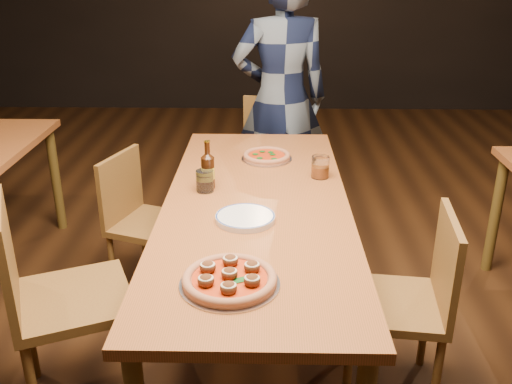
{
  "coord_description": "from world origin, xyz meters",
  "views": [
    {
      "loc": [
        0.05,
        -2.25,
        1.75
      ],
      "look_at": [
        0.0,
        -0.05,
        0.82
      ],
      "focal_mm": 40.0,
      "sensor_mm": 36.0,
      "label": 1
    }
  ],
  "objects_px": {
    "diner": "(281,100)",
    "plate_stack": "(245,218)",
    "pizza_margherita": "(267,156)",
    "water_glass": "(205,181)",
    "chair_main_sw": "(152,223)",
    "table_main": "(256,217)",
    "chair_end": "(270,167)",
    "chair_main_nw": "(72,298)",
    "beer_bottle": "(208,172)",
    "chair_main_e": "(393,303)",
    "pizza_meatball": "(230,279)",
    "amber_glass": "(320,167)"
  },
  "relations": [
    {
      "from": "chair_main_sw",
      "to": "chair_end",
      "type": "height_order",
      "value": "chair_end"
    },
    {
      "from": "plate_stack",
      "to": "water_glass",
      "type": "relative_size",
      "value": 2.45
    },
    {
      "from": "chair_main_sw",
      "to": "diner",
      "type": "relative_size",
      "value": 0.47
    },
    {
      "from": "pizza_margherita",
      "to": "water_glass",
      "type": "xyz_separation_m",
      "value": [
        -0.28,
        -0.44,
        0.03
      ]
    },
    {
      "from": "pizza_meatball",
      "to": "chair_main_nw",
      "type": "bearing_deg",
      "value": 153.9
    },
    {
      "from": "chair_main_nw",
      "to": "beer_bottle",
      "type": "relative_size",
      "value": 4.37
    },
    {
      "from": "pizza_margherita",
      "to": "amber_glass",
      "type": "relative_size",
      "value": 2.49
    },
    {
      "from": "chair_main_e",
      "to": "pizza_meatball",
      "type": "bearing_deg",
      "value": -52.11
    },
    {
      "from": "beer_bottle",
      "to": "water_glass",
      "type": "relative_size",
      "value": 2.23
    },
    {
      "from": "chair_main_nw",
      "to": "water_glass",
      "type": "height_order",
      "value": "chair_main_nw"
    },
    {
      "from": "amber_glass",
      "to": "diner",
      "type": "xyz_separation_m",
      "value": [
        -0.17,
        1.07,
        0.06
      ]
    },
    {
      "from": "plate_stack",
      "to": "pizza_margherita",
      "type": "bearing_deg",
      "value": 83.55
    },
    {
      "from": "chair_main_e",
      "to": "chair_end",
      "type": "distance_m",
      "value": 1.6
    },
    {
      "from": "chair_main_e",
      "to": "chair_end",
      "type": "height_order",
      "value": "chair_end"
    },
    {
      "from": "table_main",
      "to": "chair_main_nw",
      "type": "height_order",
      "value": "chair_main_nw"
    },
    {
      "from": "chair_main_nw",
      "to": "table_main",
      "type": "bearing_deg",
      "value": -88.26
    },
    {
      "from": "pizza_meatball",
      "to": "table_main",
      "type": "bearing_deg",
      "value": 83.74
    },
    {
      "from": "pizza_meatball",
      "to": "plate_stack",
      "type": "xyz_separation_m",
      "value": [
        0.03,
        0.48,
        -0.01
      ]
    },
    {
      "from": "water_glass",
      "to": "diner",
      "type": "height_order",
      "value": "diner"
    },
    {
      "from": "pizza_margherita",
      "to": "pizza_meatball",
      "type": "bearing_deg",
      "value": -95.41
    },
    {
      "from": "chair_main_e",
      "to": "water_glass",
      "type": "xyz_separation_m",
      "value": [
        -0.8,
        0.4,
        0.37
      ]
    },
    {
      "from": "pizza_margherita",
      "to": "amber_glass",
      "type": "distance_m",
      "value": 0.36
    },
    {
      "from": "plate_stack",
      "to": "pizza_meatball",
      "type": "bearing_deg",
      "value": -93.81
    },
    {
      "from": "pizza_margherita",
      "to": "water_glass",
      "type": "bearing_deg",
      "value": -122.49
    },
    {
      "from": "pizza_meatball",
      "to": "beer_bottle",
      "type": "height_order",
      "value": "beer_bottle"
    },
    {
      "from": "amber_glass",
      "to": "diner",
      "type": "relative_size",
      "value": 0.06
    },
    {
      "from": "chair_main_nw",
      "to": "chair_end",
      "type": "xyz_separation_m",
      "value": [
        0.79,
        1.59,
        -0.02
      ]
    },
    {
      "from": "pizza_margherita",
      "to": "water_glass",
      "type": "distance_m",
      "value": 0.52
    },
    {
      "from": "water_glass",
      "to": "chair_main_sw",
      "type": "bearing_deg",
      "value": 132.84
    },
    {
      "from": "chair_end",
      "to": "diner",
      "type": "height_order",
      "value": "diner"
    },
    {
      "from": "table_main",
      "to": "chair_end",
      "type": "distance_m",
      "value": 1.26
    },
    {
      "from": "chair_end",
      "to": "pizza_meatball",
      "type": "distance_m",
      "value": 1.94
    },
    {
      "from": "chair_end",
      "to": "amber_glass",
      "type": "relative_size",
      "value": 8.6
    },
    {
      "from": "diner",
      "to": "plate_stack",
      "type": "bearing_deg",
      "value": 72.93
    },
    {
      "from": "pizza_margherita",
      "to": "diner",
      "type": "bearing_deg",
      "value": 83.86
    },
    {
      "from": "pizza_meatball",
      "to": "pizza_margherita",
      "type": "distance_m",
      "value": 1.23
    },
    {
      "from": "beer_bottle",
      "to": "diner",
      "type": "bearing_deg",
      "value": 73.68
    },
    {
      "from": "table_main",
      "to": "pizza_meatball",
      "type": "height_order",
      "value": "pizza_meatball"
    },
    {
      "from": "table_main",
      "to": "amber_glass",
      "type": "bearing_deg",
      "value": 45.51
    },
    {
      "from": "pizza_meatball",
      "to": "amber_glass",
      "type": "xyz_separation_m",
      "value": [
        0.37,
        0.97,
        0.03
      ]
    },
    {
      "from": "table_main",
      "to": "amber_glass",
      "type": "xyz_separation_m",
      "value": [
        0.3,
        0.3,
        0.12
      ]
    },
    {
      "from": "chair_end",
      "to": "pizza_margherita",
      "type": "xyz_separation_m",
      "value": [
        -0.02,
        -0.69,
        0.31
      ]
    },
    {
      "from": "pizza_margherita",
      "to": "chair_main_sw",
      "type": "bearing_deg",
      "value": -173.45
    },
    {
      "from": "table_main",
      "to": "chair_main_nw",
      "type": "xyz_separation_m",
      "value": [
        -0.73,
        -0.34,
        -0.2
      ]
    },
    {
      "from": "diner",
      "to": "water_glass",
      "type": "bearing_deg",
      "value": 62.94
    },
    {
      "from": "chair_main_nw",
      "to": "pizza_margherita",
      "type": "height_order",
      "value": "chair_main_nw"
    },
    {
      "from": "amber_glass",
      "to": "diner",
      "type": "bearing_deg",
      "value": 99.0
    },
    {
      "from": "chair_main_sw",
      "to": "diner",
      "type": "xyz_separation_m",
      "value": [
        0.7,
        0.88,
        0.46
      ]
    },
    {
      "from": "chair_end",
      "to": "amber_glass",
      "type": "distance_m",
      "value": 1.03
    },
    {
      "from": "water_glass",
      "to": "diner",
      "type": "bearing_deg",
      "value": 73.72
    }
  ]
}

